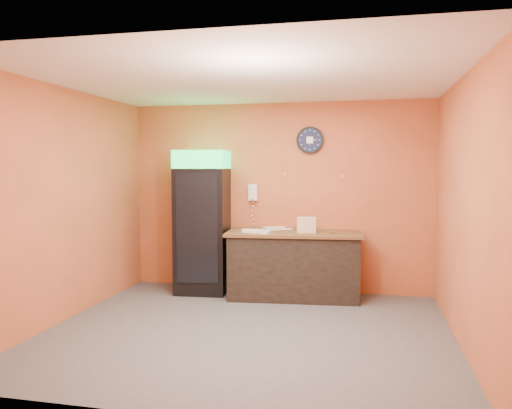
# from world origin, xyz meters

# --- Properties ---
(floor) EXTENTS (4.50, 4.50, 0.00)m
(floor) POSITION_xyz_m (0.00, 0.00, 0.00)
(floor) COLOR #47474C
(floor) RESTS_ON ground
(back_wall) EXTENTS (4.50, 0.02, 2.80)m
(back_wall) POSITION_xyz_m (0.00, 2.00, 1.40)
(back_wall) COLOR #D8653C
(back_wall) RESTS_ON floor
(left_wall) EXTENTS (0.02, 4.00, 2.80)m
(left_wall) POSITION_xyz_m (-2.25, 0.00, 1.40)
(left_wall) COLOR #D8653C
(left_wall) RESTS_ON floor
(right_wall) EXTENTS (0.02, 4.00, 2.80)m
(right_wall) POSITION_xyz_m (2.25, 0.00, 1.40)
(right_wall) COLOR #D8653C
(right_wall) RESTS_ON floor
(ceiling) EXTENTS (4.50, 4.00, 0.02)m
(ceiling) POSITION_xyz_m (0.00, 0.00, 2.80)
(ceiling) COLOR white
(ceiling) RESTS_ON back_wall
(beverage_cooler) EXTENTS (0.80, 0.81, 2.09)m
(beverage_cooler) POSITION_xyz_m (-1.08, 1.60, 1.02)
(beverage_cooler) COLOR black
(beverage_cooler) RESTS_ON floor
(prep_counter) EXTENTS (1.86, 0.97, 0.90)m
(prep_counter) POSITION_xyz_m (0.29, 1.60, 0.45)
(prep_counter) COLOR black
(prep_counter) RESTS_ON floor
(wall_clock) EXTENTS (0.40, 0.06, 0.40)m
(wall_clock) POSITION_xyz_m (0.47, 1.97, 2.24)
(wall_clock) COLOR black
(wall_clock) RESTS_ON back_wall
(wall_phone) EXTENTS (0.13, 0.11, 0.24)m
(wall_phone) POSITION_xyz_m (-0.38, 1.95, 1.47)
(wall_phone) COLOR white
(wall_phone) RESTS_ON back_wall
(butcher_paper) EXTENTS (1.96, 1.04, 0.04)m
(butcher_paper) POSITION_xyz_m (0.29, 1.60, 0.92)
(butcher_paper) COLOR brown
(butcher_paper) RESTS_ON prep_counter
(sub_roll_stack) EXTENTS (0.27, 0.13, 0.22)m
(sub_roll_stack) POSITION_xyz_m (0.48, 1.51, 1.05)
(sub_roll_stack) COLOR beige
(sub_roll_stack) RESTS_ON butcher_paper
(wrapped_sandwich_left) EXTENTS (0.31, 0.14, 0.04)m
(wrapped_sandwich_left) POSITION_xyz_m (-0.26, 1.41, 0.96)
(wrapped_sandwich_left) COLOR silver
(wrapped_sandwich_left) RESTS_ON butcher_paper
(wrapped_sandwich_mid) EXTENTS (0.30, 0.18, 0.04)m
(wrapped_sandwich_mid) POSITION_xyz_m (-0.14, 1.32, 0.96)
(wrapped_sandwich_mid) COLOR silver
(wrapped_sandwich_mid) RESTS_ON butcher_paper
(wrapped_sandwich_right) EXTENTS (0.32, 0.27, 0.04)m
(wrapped_sandwich_right) POSITION_xyz_m (-0.02, 1.75, 0.96)
(wrapped_sandwich_right) COLOR silver
(wrapped_sandwich_right) RESTS_ON butcher_paper
(kitchen_tool) EXTENTS (0.06, 0.06, 0.06)m
(kitchen_tool) POSITION_xyz_m (0.26, 1.76, 0.97)
(kitchen_tool) COLOR silver
(kitchen_tool) RESTS_ON butcher_paper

